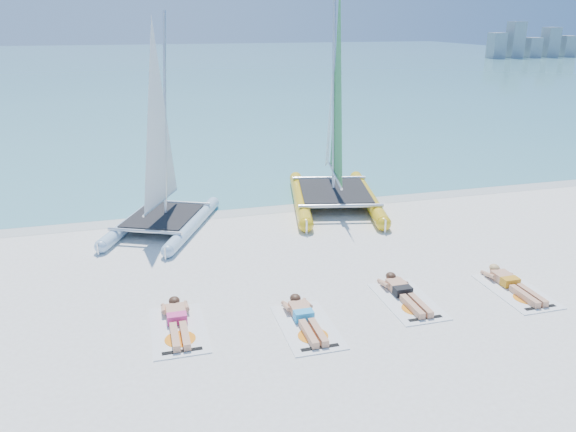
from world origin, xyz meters
name	(u,v)px	position (x,y,z in m)	size (l,w,h in m)	color
ground	(285,288)	(0.00, 0.00, 0.00)	(140.00, 140.00, 0.00)	white
sea	(152,65)	(0.00, 63.00, 0.01)	(140.00, 115.00, 0.01)	#70AFBB
wet_sand_strip	(238,209)	(0.00, 5.50, 0.00)	(140.00, 1.40, 0.01)	silver
distant_skyline	(531,44)	(53.71, 62.00, 1.94)	(14.00, 2.00, 5.00)	gray
catamaran_blue	(160,165)	(-2.24, 4.53, 1.75)	(3.68, 4.77, 5.87)	#B0D7E8
catamaran_yellow	(334,129)	(3.08, 5.67, 2.27)	(3.63, 5.81, 7.21)	gold
towel_a	(178,330)	(-2.36, -1.12, 0.01)	(1.00, 1.85, 0.02)	white
sunbather_a	(177,320)	(-2.36, -0.92, 0.12)	(0.37, 1.73, 0.26)	tan
towel_b	(307,327)	(-0.02, -1.65, 0.01)	(1.00, 1.85, 0.02)	white
sunbather_b	(304,317)	(-0.02, -1.45, 0.12)	(0.37, 1.73, 0.26)	tan
towel_c	(407,301)	(2.26, -1.23, 0.01)	(1.00, 1.85, 0.02)	white
sunbather_c	(404,292)	(2.26, -1.03, 0.12)	(0.37, 1.73, 0.26)	tan
towel_d	(516,291)	(4.68, -1.45, 0.01)	(1.00, 1.85, 0.02)	white
sunbather_d	(511,283)	(4.68, -1.26, 0.12)	(0.37, 1.73, 0.26)	tan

